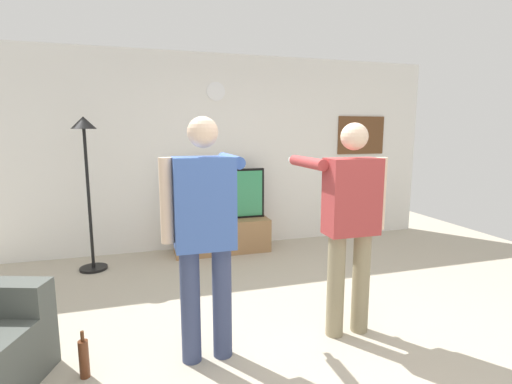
{
  "coord_description": "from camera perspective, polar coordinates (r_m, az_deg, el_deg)",
  "views": [
    {
      "loc": [
        -1.1,
        -2.37,
        1.65
      ],
      "look_at": [
        -0.03,
        1.2,
        1.05
      ],
      "focal_mm": 26.56,
      "sensor_mm": 36.0,
      "label": 1
    }
  ],
  "objects": [
    {
      "name": "person_standing_nearer_lamp",
      "position": [
        2.68,
        -7.76,
        -5.13
      ],
      "size": [
        0.6,
        0.78,
        1.75
      ],
      "color": "#384266",
      "rests_on": "ground_plane"
    },
    {
      "name": "television",
      "position": [
        5.19,
        -5.32,
        -0.37
      ],
      "size": [
        1.22,
        0.07,
        0.69
      ],
      "color": "black",
      "rests_on": "tv_stand"
    },
    {
      "name": "beverage_bottle",
      "position": [
        3.02,
        -24.49,
        -21.84
      ],
      "size": [
        0.07,
        0.07,
        0.33
      ],
      "color": "#592D19",
      "rests_on": "ground_plane"
    },
    {
      "name": "tv_stand",
      "position": [
        5.27,
        -5.13,
        -6.59
      ],
      "size": [
        1.29,
        0.47,
        0.45
      ],
      "color": "#997047",
      "rests_on": "ground_plane"
    },
    {
      "name": "ground_plane",
      "position": [
        3.09,
        7.53,
        -23.2
      ],
      "size": [
        8.4,
        8.4,
        0.0
      ],
      "primitive_type": "plane",
      "color": "#B2A893"
    },
    {
      "name": "framed_picture",
      "position": [
        6.21,
        15.49,
        8.24
      ],
      "size": [
        0.79,
        0.04,
        0.58
      ],
      "primitive_type": "cube",
      "color": "brown"
    },
    {
      "name": "back_wall",
      "position": [
        5.44,
        -5.01,
        5.95
      ],
      "size": [
        6.4,
        0.1,
        2.7
      ],
      "primitive_type": "cube",
      "color": "silver",
      "rests_on": "ground_plane"
    },
    {
      "name": "person_standing_nearer_couch",
      "position": [
        3.1,
        14.0,
        -3.74
      ],
      "size": [
        0.6,
        0.78,
        1.72
      ],
      "color": "gray",
      "rests_on": "ground_plane"
    },
    {
      "name": "wall_clock",
      "position": [
        5.38,
        -6.07,
        14.83
      ],
      "size": [
        0.25,
        0.03,
        0.25
      ],
      "primitive_type": "cylinder",
      "rotation": [
        1.57,
        0.0,
        0.0
      ],
      "color": "white"
    },
    {
      "name": "floor_lamp",
      "position": [
        4.8,
        -24.21,
        4.16
      ],
      "size": [
        0.32,
        0.32,
        1.82
      ],
      "color": "black",
      "rests_on": "ground_plane"
    }
  ]
}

